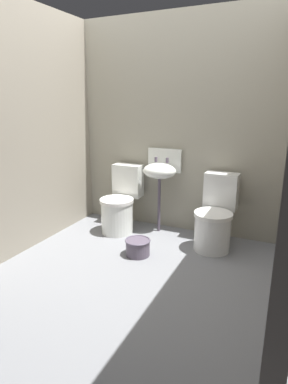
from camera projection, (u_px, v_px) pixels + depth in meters
ground_plane at (130, 276)px, 3.02m from camera, size 2.85×2.87×0.08m
wall_back at (179, 127)px, 3.79m from camera, size 2.85×0.10×2.49m
wall_left at (21, 131)px, 3.27m from camera, size 0.10×2.67×2.49m
toilet_left at (120, 205)px, 3.92m from camera, size 0.40×0.59×0.78m
toilet_right at (215, 219)px, 3.46m from camera, size 0.41×0.60×0.78m
sink at (160, 170)px, 3.79m from camera, size 0.42×0.35×0.99m
bucket at (138, 247)px, 3.32m from camera, size 0.26×0.26×0.17m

